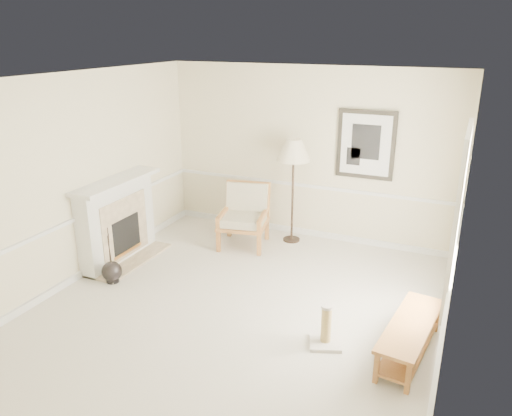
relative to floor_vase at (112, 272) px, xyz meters
The scene contains 8 objects.
ground 1.97m from the floor_vase, ahead, with size 5.50×5.50×0.00m, color silver.
room 2.72m from the floor_vase, ahead, with size 5.04×5.54×2.92m.
fireplace 0.91m from the floor_vase, 119.11° to the left, with size 0.64×1.64×1.31m.
floor_vase is the anchor object (origin of this frame).
armchair 2.38m from the floor_vase, 60.95° to the left, with size 0.91×0.95×1.01m.
floor_lamp 3.36m from the floor_vase, 53.33° to the left, with size 0.64×0.64×1.76m.
bench 4.12m from the floor_vase, ahead, with size 0.59×1.44×0.40m.
scratching_post 3.23m from the floor_vase, ahead, with size 0.46×0.46×0.51m.
Camera 1 is at (2.50, -5.09, 3.39)m, focal length 35.00 mm.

